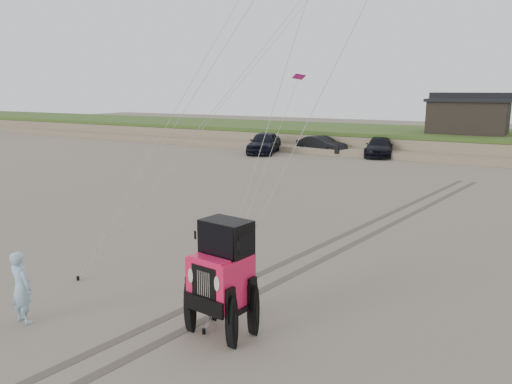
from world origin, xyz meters
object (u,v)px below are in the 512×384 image
jeep (221,290)px  man (21,287)px  truck_a (264,143)px  cabin (469,115)px  truck_c (380,147)px  truck_b (322,145)px

jeep → man: 4.69m
truck_a → cabin: bearing=14.7°
cabin → truck_c: (-5.78, -5.60, -2.48)m
truck_a → jeep: (14.84, -28.29, 0.12)m
truck_c → man: size_ratio=3.04×
truck_b → truck_a: bearing=132.4°
cabin → truck_c: cabin is taller
jeep → man: bearing=-149.5°
truck_b → man: bearing=-157.7°
jeep → man: jeep is taller
truck_c → jeep: size_ratio=0.95×
truck_c → truck_a: bearing=-173.5°
cabin → truck_a: cabin is taller
cabin → truck_a: size_ratio=1.20×
cabin → truck_c: 8.42m
man → cabin: bearing=-94.2°
truck_a → truck_b: 4.90m
cabin → man: size_ratio=3.72×
truck_a → truck_b: size_ratio=1.20×
cabin → jeep: bearing=-89.9°
truck_c → jeep: (5.83, -31.36, 0.27)m
truck_b → truck_c: 4.84m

